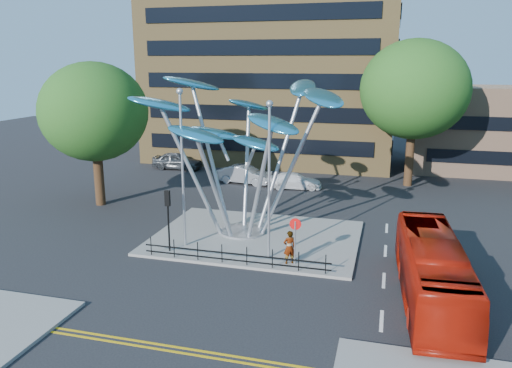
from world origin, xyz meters
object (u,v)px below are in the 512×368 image
(tree_right, at_px, (415,90))
(parked_car_mid, at_px, (245,175))
(no_entry_sign_island, at_px, (295,233))
(parked_car_left, at_px, (177,161))
(leaf_sculpture, at_px, (242,122))
(tree_left, at_px, (94,112))
(street_lamp_right, at_px, (269,167))
(street_lamp_left, at_px, (182,155))
(traffic_light_island, at_px, (168,208))
(red_bus, at_px, (432,270))
(parked_car_right, at_px, (295,181))
(pedestrian, at_px, (289,247))

(tree_right, relative_size, parked_car_mid, 2.55)
(parked_car_mid, bearing_deg, no_entry_sign_island, -147.67)
(parked_car_left, bearing_deg, leaf_sculpture, -144.14)
(tree_right, height_order, tree_left, tree_right)
(tree_left, bearing_deg, street_lamp_right, -25.77)
(leaf_sculpture, xyz_separation_m, parked_car_left, (-11.53, 16.19, -6.05))
(tree_left, xyz_separation_m, street_lamp_left, (9.50, -6.50, -1.44))
(leaf_sculpture, height_order, parked_car_left, leaf_sculpture)
(traffic_light_island, distance_m, no_entry_sign_island, 7.05)
(red_bus, bearing_deg, street_lamp_left, 163.17)
(no_entry_sign_island, xyz_separation_m, parked_car_right, (-3.07, 15.92, -1.17))
(leaf_sculpture, distance_m, street_lamp_left, 4.28)
(tree_right, relative_size, pedestrian, 6.85)
(tree_left, height_order, parked_car_mid, tree_left)
(no_entry_sign_island, relative_size, red_bus, 0.24)
(parked_car_right, bearing_deg, no_entry_sign_island, -178.94)
(street_lamp_left, distance_m, parked_car_right, 16.04)
(leaf_sculpture, distance_m, parked_car_mid, 14.19)
(leaf_sculpture, relative_size, parked_car_right, 2.87)
(tree_right, height_order, parked_car_mid, tree_right)
(tree_right, relative_size, street_lamp_left, 1.38)
(red_bus, distance_m, parked_car_left, 31.50)
(tree_left, relative_size, parked_car_left, 2.13)
(no_entry_sign_island, height_order, parked_car_right, no_entry_sign_island)
(leaf_sculpture, bearing_deg, traffic_light_island, -125.04)
(red_bus, bearing_deg, leaf_sculpture, 145.86)
(street_lamp_left, bearing_deg, traffic_light_island, -116.57)
(red_bus, bearing_deg, parked_car_mid, 123.60)
(pedestrian, xyz_separation_m, parked_car_mid, (-7.28, 16.52, -0.25))
(street_lamp_left, relative_size, traffic_light_island, 2.57)
(street_lamp_right, distance_m, parked_car_left, 24.74)
(tree_left, bearing_deg, leaf_sculpture, -15.55)
(tree_right, bearing_deg, parked_car_left, 177.68)
(leaf_sculpture, bearing_deg, parked_car_left, 125.44)
(street_lamp_right, bearing_deg, red_bus, -17.85)
(street_lamp_right, distance_m, pedestrian, 4.27)
(tree_right, bearing_deg, traffic_light_island, -123.69)
(street_lamp_left, relative_size, no_entry_sign_island, 3.59)
(leaf_sculpture, xyz_separation_m, parked_car_mid, (-3.50, 12.34, -6.09))
(parked_car_left, xyz_separation_m, parked_car_right, (12.53, -4.44, -0.18))
(red_bus, bearing_deg, traffic_light_island, 167.74)
(street_lamp_left, bearing_deg, parked_car_right, 77.06)
(street_lamp_left, height_order, parked_car_mid, street_lamp_left)
(parked_car_right, bearing_deg, tree_right, -78.40)
(leaf_sculpture, relative_size, traffic_light_island, 3.71)
(traffic_light_island, distance_m, parked_car_left, 22.19)
(red_bus, bearing_deg, pedestrian, 159.48)
(tree_left, bearing_deg, no_entry_sign_island, -25.07)
(leaf_sculpture, distance_m, street_lamp_right, 4.83)
(red_bus, xyz_separation_m, parked_car_right, (-9.57, 18.01, -0.78))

